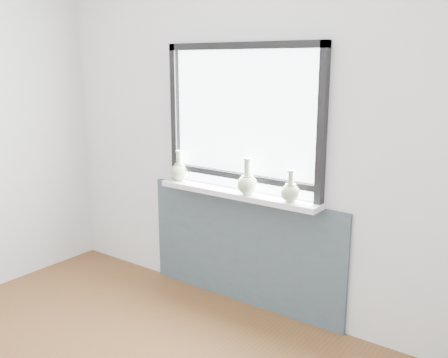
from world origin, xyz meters
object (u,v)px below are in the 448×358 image
Objects in this scene: windowsill at (237,194)px; vase_a at (180,171)px; vase_c at (290,191)px; vase_b at (247,183)px.

vase_a reaches higher than windowsill.
vase_a is at bearing 178.12° from vase_c.
vase_b is at bearing -14.28° from windowsill.
windowsill is 0.46m from vase_c.
windowsill is at bearing -0.93° from vase_a.
vase_a is at bearing 176.86° from vase_b.
vase_c reaches higher than windowsill.
vase_b is at bearing -3.14° from vase_a.
vase_b is 0.34m from vase_c.
vase_b is (0.67, -0.04, 0.01)m from vase_a.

